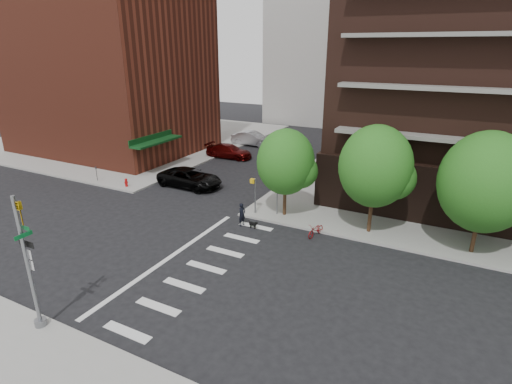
{
  "coord_description": "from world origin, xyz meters",
  "views": [
    {
      "loc": [
        14.32,
        -15.86,
        11.52
      ],
      "look_at": [
        3.0,
        6.0,
        2.5
      ],
      "focal_mm": 28.0,
      "sensor_mm": 36.0,
      "label": 1
    }
  ],
  "objects_px": {
    "traffic_signal": "(31,274)",
    "scooter": "(316,230)",
    "parked_car_black": "(190,178)",
    "dog_walker": "(242,215)",
    "parked_car_silver": "(253,139)",
    "fire_hydrant": "(126,182)",
    "parked_car_maroon": "(229,151)"
  },
  "relations": [
    {
      "from": "traffic_signal",
      "to": "parked_car_black",
      "type": "distance_m",
      "value": 19.0
    },
    {
      "from": "fire_hydrant",
      "to": "parked_car_black",
      "type": "xyz_separation_m",
      "value": [
        4.65,
        2.83,
        0.25
      ]
    },
    {
      "from": "parked_car_maroon",
      "to": "scooter",
      "type": "relative_size",
      "value": 3.12
    },
    {
      "from": "parked_car_silver",
      "to": "scooter",
      "type": "height_order",
      "value": "parked_car_silver"
    },
    {
      "from": "fire_hydrant",
      "to": "scooter",
      "type": "bearing_deg",
      "value": -4.23
    },
    {
      "from": "parked_car_maroon",
      "to": "parked_car_silver",
      "type": "distance_m",
      "value": 6.32
    },
    {
      "from": "traffic_signal",
      "to": "dog_walker",
      "type": "height_order",
      "value": "traffic_signal"
    },
    {
      "from": "parked_car_maroon",
      "to": "scooter",
      "type": "bearing_deg",
      "value": -136.3
    },
    {
      "from": "scooter",
      "to": "dog_walker",
      "type": "distance_m",
      "value": 5.08
    },
    {
      "from": "traffic_signal",
      "to": "fire_hydrant",
      "type": "height_order",
      "value": "traffic_signal"
    },
    {
      "from": "fire_hydrant",
      "to": "parked_car_black",
      "type": "relative_size",
      "value": 0.13
    },
    {
      "from": "parked_car_silver",
      "to": "scooter",
      "type": "bearing_deg",
      "value": -141.67
    },
    {
      "from": "parked_car_maroon",
      "to": "scooter",
      "type": "distance_m",
      "value": 20.35
    },
    {
      "from": "fire_hydrant",
      "to": "parked_car_maroon",
      "type": "distance_m",
      "value": 12.89
    },
    {
      "from": "parked_car_black",
      "to": "dog_walker",
      "type": "relative_size",
      "value": 3.57
    },
    {
      "from": "fire_hydrant",
      "to": "parked_car_silver",
      "type": "distance_m",
      "value": 19.05
    },
    {
      "from": "traffic_signal",
      "to": "scooter",
      "type": "distance_m",
      "value": 16.06
    },
    {
      "from": "traffic_signal",
      "to": "dog_walker",
      "type": "xyz_separation_m",
      "value": [
        2.54,
        13.22,
        -1.89
      ]
    },
    {
      "from": "traffic_signal",
      "to": "parked_car_black",
      "type": "height_order",
      "value": "traffic_signal"
    },
    {
      "from": "parked_car_maroon",
      "to": "fire_hydrant",
      "type": "bearing_deg",
      "value": 164.61
    },
    {
      "from": "parked_car_black",
      "to": "parked_car_silver",
      "type": "bearing_deg",
      "value": 9.6
    },
    {
      "from": "dog_walker",
      "to": "traffic_signal",
      "type": "bearing_deg",
      "value": -176.44
    },
    {
      "from": "fire_hydrant",
      "to": "dog_walker",
      "type": "bearing_deg",
      "value": -9.35
    },
    {
      "from": "parked_car_maroon",
      "to": "parked_car_silver",
      "type": "bearing_deg",
      "value": 0.53
    },
    {
      "from": "dog_walker",
      "to": "fire_hydrant",
      "type": "bearing_deg",
      "value": 95.09
    },
    {
      "from": "parked_car_maroon",
      "to": "parked_car_black",
      "type": "bearing_deg",
      "value": -172.01
    },
    {
      "from": "parked_car_maroon",
      "to": "dog_walker",
      "type": "relative_size",
      "value": 3.2
    },
    {
      "from": "parked_car_black",
      "to": "dog_walker",
      "type": "bearing_deg",
      "value": -120.45
    },
    {
      "from": "parked_car_silver",
      "to": "dog_walker",
      "type": "height_order",
      "value": "parked_car_silver"
    },
    {
      "from": "parked_car_black",
      "to": "parked_car_silver",
      "type": "height_order",
      "value": "parked_car_silver"
    },
    {
      "from": "parked_car_silver",
      "to": "dog_walker",
      "type": "xyz_separation_m",
      "value": [
        10.27,
        -20.97,
        -0.06
      ]
    },
    {
      "from": "parked_car_black",
      "to": "scooter",
      "type": "xyz_separation_m",
      "value": [
        12.93,
        -4.13,
        -0.37
      ]
    }
  ]
}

